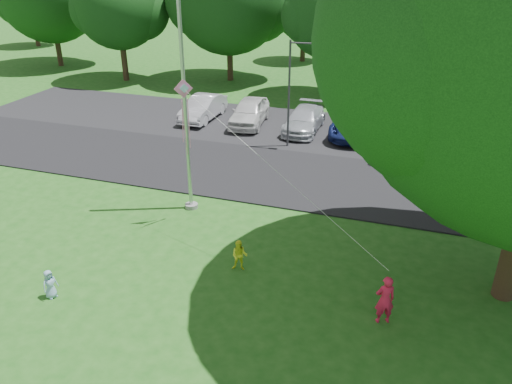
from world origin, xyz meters
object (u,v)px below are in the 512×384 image
(street_lamp, at_px, (293,85))
(child_blue, at_px, (50,284))
(trash_can, at_px, (380,157))
(flagpole, at_px, (185,104))
(woman, at_px, (385,300))
(child_yellow, at_px, (240,256))
(kite, at_px, (189,105))

(street_lamp, bearing_deg, child_blue, -108.56)
(street_lamp, bearing_deg, trash_can, -17.77)
(flagpole, xyz_separation_m, trash_can, (6.55, 6.59, -3.76))
(woman, height_order, child_yellow, woman)
(flagpole, relative_size, child_blue, 11.04)
(trash_can, relative_size, child_yellow, 0.79)
(child_blue, bearing_deg, trash_can, -11.54)
(street_lamp, height_order, trash_can, street_lamp)
(trash_can, xyz_separation_m, child_blue, (-8.04, -12.95, 0.04))
(child_blue, xyz_separation_m, kite, (2.16, 5.27, 4.04))
(flagpole, bearing_deg, child_blue, -103.14)
(street_lamp, height_order, woman, street_lamp)
(child_yellow, bearing_deg, child_blue, -157.04)
(trash_can, relative_size, kite, 0.11)
(street_lamp, relative_size, woman, 3.63)
(woman, distance_m, child_yellow, 4.65)
(flagpole, distance_m, woman, 9.56)
(trash_can, distance_m, child_yellow, 10.48)
(woman, xyz_separation_m, kite, (-7.06, 3.35, 3.76))
(street_lamp, distance_m, kite, 8.95)
(child_blue, bearing_deg, child_yellow, -37.09)
(trash_can, xyz_separation_m, child_yellow, (-3.33, -9.94, 0.11))
(woman, bearing_deg, street_lamp, -87.93)
(child_yellow, bearing_deg, street_lamp, 86.46)
(child_yellow, relative_size, child_blue, 1.14)
(flagpole, xyz_separation_m, child_yellow, (3.22, -3.35, -3.65))
(flagpole, xyz_separation_m, child_blue, (-1.48, -6.36, -3.71))
(street_lamp, xyz_separation_m, woman, (5.69, -12.10, -2.46))
(kite, bearing_deg, street_lamp, 48.84)
(flagpole, distance_m, child_blue, 7.51)
(woman, bearing_deg, kite, -48.52)
(kite, bearing_deg, child_yellow, -73.77)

